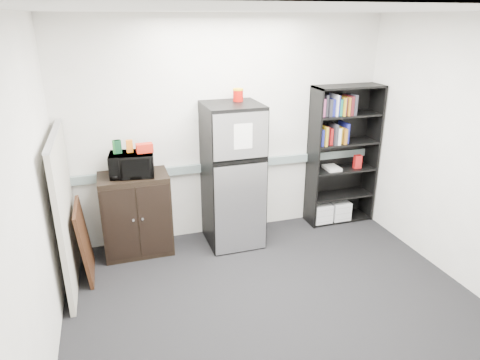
% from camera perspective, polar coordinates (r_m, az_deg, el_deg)
% --- Properties ---
extents(floor, '(4.00, 4.00, 0.00)m').
position_cam_1_polar(floor, '(4.37, 5.06, -16.49)').
color(floor, black).
rests_on(floor, ground).
extents(wall_back, '(4.00, 0.02, 2.70)m').
position_cam_1_polar(wall_back, '(5.29, -1.66, 6.69)').
color(wall_back, silver).
rests_on(wall_back, floor).
extents(wall_right, '(0.02, 3.50, 2.70)m').
position_cam_1_polar(wall_right, '(4.83, 28.19, 2.77)').
color(wall_right, silver).
rests_on(wall_right, floor).
extents(wall_left, '(0.02, 3.50, 2.70)m').
position_cam_1_polar(wall_left, '(3.50, -26.15, -3.16)').
color(wall_left, silver).
rests_on(wall_left, floor).
extents(ceiling, '(4.00, 3.50, 0.02)m').
position_cam_1_polar(ceiling, '(3.48, 6.56, 21.62)').
color(ceiling, white).
rests_on(ceiling, wall_back).
extents(electrical_raceway, '(3.92, 0.05, 0.10)m').
position_cam_1_polar(electrical_raceway, '(5.39, -1.53, 1.98)').
color(electrical_raceway, gray).
rests_on(electrical_raceway, wall_back).
extents(wall_note, '(0.14, 0.00, 0.10)m').
position_cam_1_polar(wall_note, '(5.16, -5.45, 8.52)').
color(wall_note, white).
rests_on(wall_note, wall_back).
extents(bookshelf, '(0.90, 0.34, 1.85)m').
position_cam_1_polar(bookshelf, '(5.81, 13.36, 3.57)').
color(bookshelf, black).
rests_on(bookshelf, floor).
extents(cubicle_partition, '(0.06, 1.30, 1.62)m').
position_cam_1_polar(cubicle_partition, '(4.68, -22.24, -3.88)').
color(cubicle_partition, '#ACA799').
rests_on(cubicle_partition, floor).
extents(cabinet, '(0.78, 0.52, 0.98)m').
position_cam_1_polar(cabinet, '(5.17, -13.64, -4.44)').
color(cabinet, black).
rests_on(cabinet, floor).
extents(microwave, '(0.51, 0.38, 0.27)m').
position_cam_1_polar(microwave, '(4.93, -14.23, 2.02)').
color(microwave, black).
rests_on(microwave, cabinet).
extents(snack_box_a, '(0.08, 0.06, 0.15)m').
position_cam_1_polar(snack_box_a, '(4.90, -16.19, 4.27)').
color(snack_box_a, '#195A23').
rests_on(snack_box_a, microwave).
extents(snack_box_b, '(0.08, 0.06, 0.15)m').
position_cam_1_polar(snack_box_b, '(4.90, -15.97, 4.29)').
color(snack_box_b, '#0C351C').
rests_on(snack_box_b, microwave).
extents(snack_box_c, '(0.07, 0.05, 0.14)m').
position_cam_1_polar(snack_box_c, '(4.90, -14.52, 4.39)').
color(snack_box_c, orange).
rests_on(snack_box_c, microwave).
extents(snack_bag, '(0.19, 0.11, 0.10)m').
position_cam_1_polar(snack_bag, '(4.87, -12.61, 4.19)').
color(snack_bag, red).
rests_on(snack_bag, microwave).
extents(refrigerator, '(0.66, 0.69, 1.74)m').
position_cam_1_polar(refrigerator, '(5.12, -0.97, 0.56)').
color(refrigerator, black).
rests_on(refrigerator, floor).
extents(coffee_can, '(0.12, 0.12, 0.17)m').
position_cam_1_polar(coffee_can, '(5.03, -0.26, 11.41)').
color(coffee_can, '#AE0E08').
rests_on(coffee_can, refrigerator).
extents(framed_poster, '(0.12, 0.64, 0.82)m').
position_cam_1_polar(framed_poster, '(4.90, -20.01, -7.67)').
color(framed_poster, black).
rests_on(framed_poster, floor).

